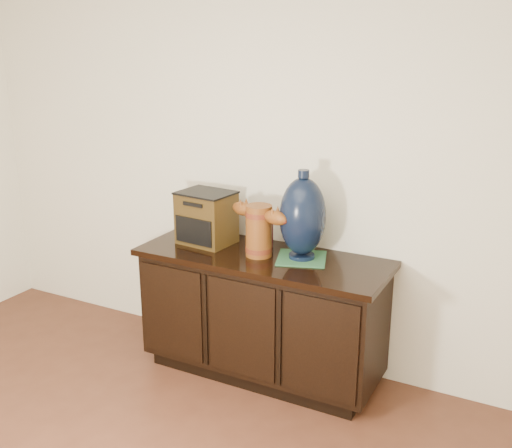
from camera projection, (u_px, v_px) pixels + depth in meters
The scene contains 6 objects.
sideboard at pixel (262, 314), 3.53m from camera, with size 1.46×0.56×0.75m.
terracotta_vessel at pixel (259, 228), 3.36m from camera, with size 0.42×0.20×0.30m.
tv_radio at pixel (206, 218), 3.59m from camera, with size 0.34×0.29×0.32m.
green_mat at pixel (302, 258), 3.36m from camera, with size 0.27×0.27×0.01m, color #2A5D37.
lamp_base at pixel (303, 217), 3.29m from camera, with size 0.33×0.33×0.50m.
spray_can at pixel (268, 233), 3.53m from camera, with size 0.06×0.06×0.17m.
Camera 1 is at (1.46, -0.64, 1.93)m, focal length 42.00 mm.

